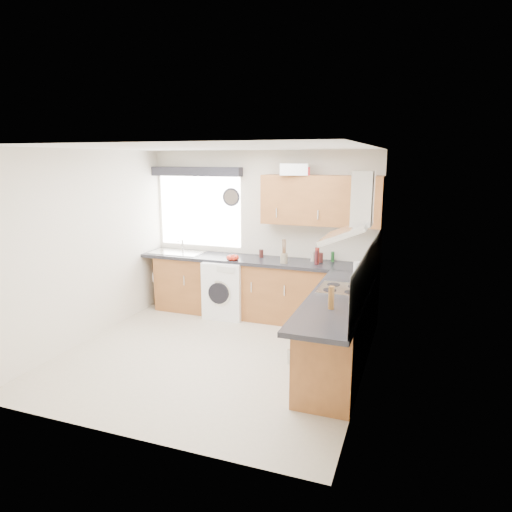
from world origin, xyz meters
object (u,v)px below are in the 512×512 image
at_px(extractor_hood, 354,215).
at_px(upper_cabinets, 321,200).
at_px(oven, 340,329).
at_px(washing_machine, 226,288).

height_order(extractor_hood, upper_cabinets, upper_cabinets).
bearing_deg(oven, upper_cabinets, 112.54).
relative_size(oven, extractor_hood, 1.09).
height_order(oven, washing_machine, washing_machine).
xyz_separation_m(extractor_hood, washing_machine, (-2.03, 1.10, -1.33)).
distance_m(oven, extractor_hood, 1.35).
height_order(upper_cabinets, washing_machine, upper_cabinets).
xyz_separation_m(oven, upper_cabinets, (-0.55, 1.32, 1.38)).
bearing_deg(oven, extractor_hood, -0.00).
relative_size(oven, upper_cabinets, 0.50).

